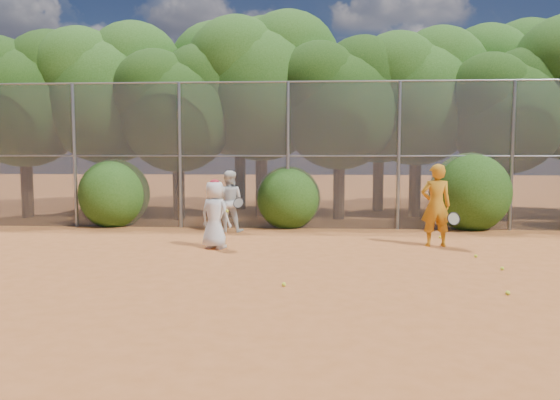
{
  "coord_description": "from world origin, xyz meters",
  "views": [
    {
      "loc": [
        -0.29,
        -8.96,
        2.13
      ],
      "look_at": [
        -1.0,
        2.5,
        1.1
      ],
      "focal_mm": 35.0,
      "sensor_mm": 36.0,
      "label": 1
    }
  ],
  "objects": [
    {
      "name": "ground",
      "position": [
        0.0,
        0.0,
        0.0
      ],
      "size": [
        80.0,
        80.0,
        0.0
      ],
      "primitive_type": "plane",
      "color": "#AC5926",
      "rests_on": "ground"
    },
    {
      "name": "fence_back",
      "position": [
        -0.12,
        6.0,
        2.05
      ],
      "size": [
        20.05,
        0.09,
        4.03
      ],
      "color": "gray",
      "rests_on": "ground"
    },
    {
      "name": "tree_0",
      "position": [
        -9.44,
        8.04,
        3.93
      ],
      "size": [
        4.38,
        3.81,
        6.0
      ],
      "color": "black",
      "rests_on": "ground"
    },
    {
      "name": "tree_1",
      "position": [
        -6.94,
        8.54,
        4.16
      ],
      "size": [
        4.64,
        4.03,
        6.35
      ],
      "color": "black",
      "rests_on": "ground"
    },
    {
      "name": "tree_2",
      "position": [
        -4.45,
        7.83,
        3.58
      ],
      "size": [
        3.99,
        3.47,
        5.47
      ],
      "color": "black",
      "rests_on": "ground"
    },
    {
      "name": "tree_3",
      "position": [
        -1.94,
        8.84,
        4.4
      ],
      "size": [
        4.89,
        4.26,
        6.7
      ],
      "color": "black",
      "rests_on": "ground"
    },
    {
      "name": "tree_4",
      "position": [
        0.55,
        8.24,
        3.76
      ],
      "size": [
        4.19,
        3.64,
        5.73
      ],
      "color": "black",
      "rests_on": "ground"
    },
    {
      "name": "tree_5",
      "position": [
        3.06,
        9.04,
        4.05
      ],
      "size": [
        4.51,
        3.92,
        6.17
      ],
      "color": "black",
      "rests_on": "ground"
    },
    {
      "name": "tree_6",
      "position": [
        5.55,
        8.03,
        3.47
      ],
      "size": [
        3.86,
        3.36,
        5.29
      ],
      "color": "black",
      "rests_on": "ground"
    },
    {
      "name": "tree_9",
      "position": [
        -7.94,
        10.84,
        4.34
      ],
      "size": [
        4.83,
        4.2,
        6.62
      ],
      "color": "black",
      "rests_on": "ground"
    },
    {
      "name": "tree_10",
      "position": [
        -2.93,
        11.05,
        4.63
      ],
      "size": [
        5.15,
        4.48,
        7.06
      ],
      "color": "black",
      "rests_on": "ground"
    },
    {
      "name": "tree_11",
      "position": [
        2.06,
        10.64,
        4.16
      ],
      "size": [
        4.64,
        4.03,
        6.35
      ],
      "color": "black",
      "rests_on": "ground"
    },
    {
      "name": "tree_12",
      "position": [
        6.56,
        11.24,
        4.51
      ],
      "size": [
        5.02,
        4.37,
        6.88
      ],
      "color": "black",
      "rests_on": "ground"
    },
    {
      "name": "bush_0",
      "position": [
        -6.0,
        6.3,
        1.0
      ],
      "size": [
        2.0,
        2.0,
        2.0
      ],
      "primitive_type": "sphere",
      "color": "#214912",
      "rests_on": "ground"
    },
    {
      "name": "bush_1",
      "position": [
        -1.0,
        6.3,
        0.9
      ],
      "size": [
        1.8,
        1.8,
        1.8
      ],
      "primitive_type": "sphere",
      "color": "#214912",
      "rests_on": "ground"
    },
    {
      "name": "bush_2",
      "position": [
        4.0,
        6.3,
        1.1
      ],
      "size": [
        2.2,
        2.2,
        2.2
      ],
      "primitive_type": "sphere",
      "color": "#214912",
      "rests_on": "ground"
    },
    {
      "name": "player_yellow",
      "position": [
        2.44,
        3.34,
        0.92
      ],
      "size": [
        0.85,
        0.51,
        1.85
      ],
      "rotation": [
        0.0,
        0.0,
        3.18
      ],
      "color": "orange",
      "rests_on": "ground"
    },
    {
      "name": "player_teen",
      "position": [
        -2.44,
        2.77,
        0.76
      ],
      "size": [
        0.86,
        0.75,
        1.52
      ],
      "rotation": [
        0.0,
        0.0,
        2.69
      ],
      "color": "silver",
      "rests_on": "ground"
    },
    {
      "name": "player_white",
      "position": [
        -2.52,
        5.24,
        0.81
      ],
      "size": [
        0.88,
        0.75,
        1.62
      ],
      "rotation": [
        0.0,
        0.0,
        3.08
      ],
      "color": "silver",
      "rests_on": "ground"
    },
    {
      "name": "ball_0",
      "position": [
        3.09,
        0.89,
        0.03
      ],
      "size": [
        0.07,
        0.07,
        0.07
      ],
      "primitive_type": "sphere",
      "color": "#C5D627",
      "rests_on": "ground"
    },
    {
      "name": "ball_1",
      "position": [
        2.96,
        2.05,
        0.03
      ],
      "size": [
        0.07,
        0.07,
        0.07
      ],
      "primitive_type": "sphere",
      "color": "#C5D627",
      "rests_on": "ground"
    },
    {
      "name": "ball_2",
      "position": [
        2.6,
        -0.83,
        0.03
      ],
      "size": [
        0.07,
        0.07,
        0.07
      ],
      "primitive_type": "sphere",
      "color": "#C5D627",
      "rests_on": "ground"
    },
    {
      "name": "ball_3",
      "position": [
        -0.75,
        -0.52,
        0.03
      ],
      "size": [
        0.07,
        0.07,
        0.07
      ],
      "primitive_type": "sphere",
      "color": "#C5D627",
      "rests_on": "ground"
    },
    {
      "name": "ball_4",
      "position": [
        2.8,
        4.45,
        0.03
      ],
      "size": [
        0.07,
        0.07,
        0.07
      ],
      "primitive_type": "sphere",
      "color": "#C5D627",
      "rests_on": "ground"
    }
  ]
}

